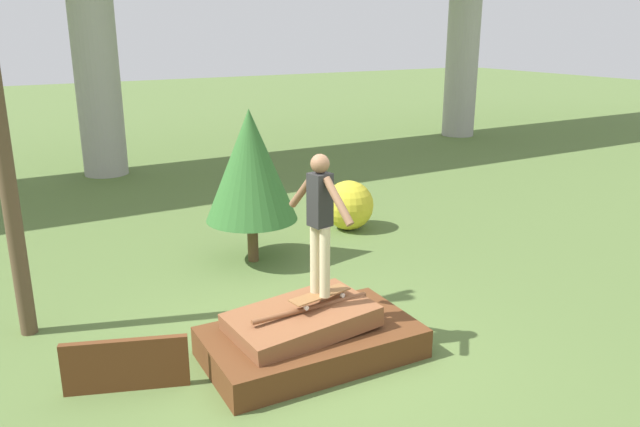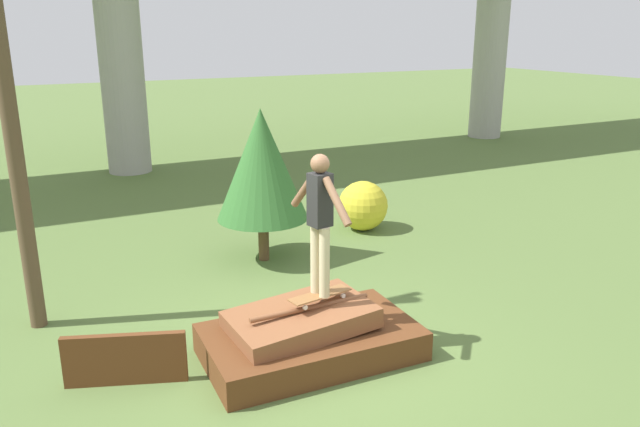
{
  "view_description": "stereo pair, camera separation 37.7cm",
  "coord_description": "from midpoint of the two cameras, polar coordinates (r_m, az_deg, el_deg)",
  "views": [
    {
      "loc": [
        -3.19,
        -5.67,
        3.69
      ],
      "look_at": [
        0.15,
        0.05,
        1.7
      ],
      "focal_mm": 35.0,
      "sensor_mm": 36.0,
      "label": 1
    },
    {
      "loc": [
        -2.86,
        -5.85,
        3.69
      ],
      "look_at": [
        0.15,
        0.05,
        1.7
      ],
      "focal_mm": 35.0,
      "sensor_mm": 36.0,
      "label": 2
    }
  ],
  "objects": [
    {
      "name": "skater",
      "position": [
        6.92,
        1.56,
        -0.2
      ],
      "size": [
        0.26,
        1.07,
        1.64
      ],
      "color": "#C6B78E",
      "rests_on": "skateboard"
    },
    {
      "name": "bush_yellow_flowering",
      "position": [
        11.74,
        4.86,
        0.7
      ],
      "size": [
        0.93,
        0.93,
        0.93
      ],
      "color": "gold",
      "rests_on": "ground_plane"
    },
    {
      "name": "skateboard",
      "position": [
        7.26,
        1.5,
        -7.49
      ],
      "size": [
        0.8,
        0.33,
        0.09
      ],
      "color": "brown",
      "rests_on": "scrap_pile"
    },
    {
      "name": "scrap_pile",
      "position": [
        7.36,
        0.42,
        -11.19
      ],
      "size": [
        2.49,
        1.49,
        0.64
      ],
      "color": "#5B3319",
      "rests_on": "ground_plane"
    },
    {
      "name": "scrap_plank_loose",
      "position": [
        7.08,
        -15.91,
        -12.72
      ],
      "size": [
        1.24,
        0.53,
        0.58
      ],
      "color": "#5B3319",
      "rests_on": "ground_plane"
    },
    {
      "name": "ground_plane",
      "position": [
        7.48,
        0.63,
        -12.86
      ],
      "size": [
        80.0,
        80.0,
        0.0
      ],
      "primitive_type": "plane",
      "color": "#567038"
    },
    {
      "name": "utility_pole",
      "position": [
        8.07,
        -25.74,
        11.27
      ],
      "size": [
        1.3,
        0.2,
        6.06
      ],
      "color": "brown",
      "rests_on": "ground_plane"
    },
    {
      "name": "tree_behind_left",
      "position": [
        9.91,
        -4.28,
        4.45
      ],
      "size": [
        1.47,
        1.47,
        2.49
      ],
      "color": "brown",
      "rests_on": "ground_plane"
    }
  ]
}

